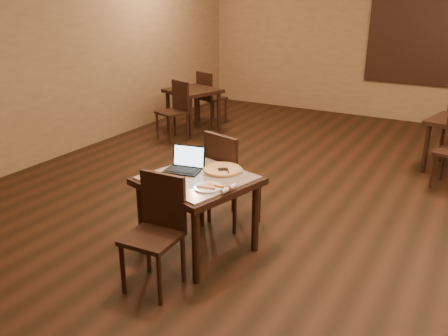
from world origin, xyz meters
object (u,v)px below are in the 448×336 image
Objects in this scene: chair_main_far at (228,174)px; pizza_pan at (222,171)px; other_table_b_chair_far at (209,95)px; tiled_table at (198,187)px; chair_main_near at (157,225)px; other_table_b at (193,96)px; laptop at (186,164)px; other_table_b_chair_near at (176,107)px.

chair_main_far is 0.44m from pizza_pan.
pizza_pan is at bearing 140.99° from other_table_b_chair_far.
tiled_table is 4.73m from other_table_b_chair_far.
other_table_b_chair_far reaches higher than chair_main_near.
other_table_b_chair_far is (-0.03, 0.57, -0.08)m from other_table_b.
laptop is 0.38× the size of other_table_b_chair_near.
chair_main_far is 3.28m from other_table_b_chair_near.
tiled_table is at bearing -38.24° from other_table_b.
pizza_pan is 4.11m from other_table_b.
chair_main_far is 1.05× the size of other_table_b_chair_far.
other_table_b is at bearing -36.33° from chair_main_far.
pizza_pan is (0.12, 0.24, 0.11)m from tiled_table.
laptop reaches higher than other_table_b_chair_far.
chair_main_near is (-0.00, -0.62, -0.11)m from tiled_table.
tiled_table is 4.23m from other_table_b.
other_table_b_chair_near is (-2.13, 2.84, -0.27)m from laptop.
other_table_b_chair_far is at bearing 110.56° from other_table_b_chair_near.
chair_main_near is at bearing -75.76° from tiled_table.
chair_main_near is 4.25m from other_table_b_chair_near.
tiled_table is 0.62m from chair_main_far.
other_table_b_chair_near is (-2.32, 3.56, 0.00)m from chair_main_near.
chair_main_far is 2.55× the size of pizza_pan.
pizza_pan reaches higher than tiled_table.
pizza_pan is at bearing 12.44° from laptop.
other_table_b_chair_near is 1.14m from other_table_b_chair_far.
other_table_b_chair_near is at bearing 119.85° from chair_main_near.
pizza_pan is at bearing 125.83° from chair_main_far.
other_table_b_chair_far reaches higher than other_table_b.
chair_main_far is at bearing 142.14° from other_table_b_chair_far.
other_table_b_chair_far is (-2.38, 4.70, 0.00)m from chair_main_near.
other_table_b is at bearing 116.36° from chair_main_near.
chair_main_far is (-0.02, 1.23, 0.03)m from chair_main_near.
tiled_table is at bearing 138.18° from other_table_b_chair_far.
other_table_b_chair_near reaches higher than chair_main_near.
chair_main_near is at bearing -85.65° from laptop.
other_table_b is at bearing 111.42° from laptop.
laptop is (-0.18, -0.51, 0.24)m from chair_main_far.
laptop is at bearing 167.64° from tiled_table.
other_table_b is at bearing 110.56° from other_table_b_chair_near.
chair_main_near is at bearing -42.42° from other_table_b.
tiled_table is 0.28m from laptop.
chair_main_near is 4.75m from other_table_b.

